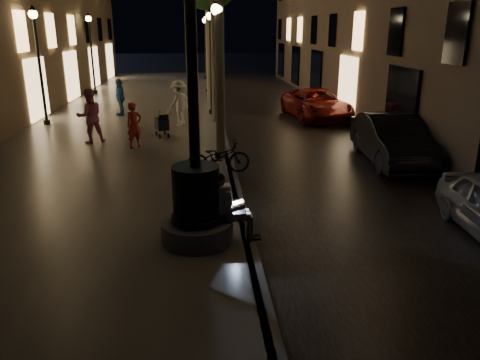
{
  "coord_description": "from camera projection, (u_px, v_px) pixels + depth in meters",
  "views": [
    {
      "loc": [
        -0.89,
        -6.37,
        4.16
      ],
      "look_at": [
        -0.08,
        3.0,
        1.08
      ],
      "focal_mm": 35.0,
      "sensor_mm": 36.0,
      "label": 1
    }
  ],
  "objects": [
    {
      "name": "stroller",
      "position": [
        162.0,
        124.0,
        17.53
      ],
      "size": [
        0.6,
        0.98,
        0.99
      ],
      "rotation": [
        0.0,
        0.0,
        0.31
      ],
      "color": "black",
      "rests_on": "promenade"
    },
    {
      "name": "car_third",
      "position": [
        316.0,
        104.0,
        22.12
      ],
      "size": [
        2.81,
        5.22,
        1.39
      ],
      "primitive_type": "imported",
      "rotation": [
        0.0,
        0.0,
        0.1
      ],
      "color": "maroon",
      "rests_on": "ground"
    },
    {
      "name": "car_second",
      "position": [
        392.0,
        139.0,
        14.85
      ],
      "size": [
        1.94,
        4.73,
        1.52
      ],
      "primitive_type": "imported",
      "rotation": [
        0.0,
        0.0,
        -0.07
      ],
      "color": "black",
      "rests_on": "ground"
    },
    {
      "name": "lamp_curb_c",
      "position": [
        207.0,
        43.0,
        29.09
      ],
      "size": [
        0.36,
        0.36,
        4.81
      ],
      "color": "black",
      "rests_on": "promenade"
    },
    {
      "name": "lamp_left_c",
      "position": [
        91.0,
        43.0,
        28.5
      ],
      "size": [
        0.36,
        0.36,
        4.81
      ],
      "color": "black",
      "rests_on": "promenade"
    },
    {
      "name": "lamp_curb_b",
      "position": [
        211.0,
        48.0,
        21.51
      ],
      "size": [
        0.36,
        0.36,
        4.81
      ],
      "color": "black",
      "rests_on": "promenade"
    },
    {
      "name": "cobble_lane",
      "position": [
        283.0,
        120.0,
        21.84
      ],
      "size": [
        6.0,
        45.0,
        0.02
      ],
      "primitive_type": "cube",
      "color": "black",
      "rests_on": "ground"
    },
    {
      "name": "curb_strip",
      "position": [
        219.0,
        120.0,
        21.56
      ],
      "size": [
        0.25,
        45.0,
        0.2
      ],
      "primitive_type": "cube",
      "color": "#59595B",
      "rests_on": "ground"
    },
    {
      "name": "lamp_curb_d",
      "position": [
        205.0,
        40.0,
        36.66
      ],
      "size": [
        0.36,
        0.36,
        4.81
      ],
      "color": "black",
      "rests_on": "promenade"
    },
    {
      "name": "pedestrian_white",
      "position": [
        179.0,
        103.0,
        19.45
      ],
      "size": [
        1.37,
        1.35,
        1.89
      ],
      "primitive_type": "imported",
      "rotation": [
        0.0,
        0.0,
        3.91
      ],
      "color": "white",
      "rests_on": "promenade"
    },
    {
      "name": "ground",
      "position": [
        219.0,
        122.0,
        21.6
      ],
      "size": [
        120.0,
        120.0,
        0.0
      ],
      "primitive_type": "plane",
      "color": "black",
      "rests_on": "ground"
    },
    {
      "name": "fountain_lamppost",
      "position": [
        196.0,
        191.0,
        8.83
      ],
      "size": [
        1.4,
        1.4,
        5.21
      ],
      "color": "#59595B",
      "rests_on": "promenade"
    },
    {
      "name": "lamp_left_b",
      "position": [
        38.0,
        51.0,
        19.03
      ],
      "size": [
        0.36,
        0.36,
        4.81
      ],
      "color": "black",
      "rests_on": "promenade"
    },
    {
      "name": "pedestrian_blue",
      "position": [
        120.0,
        97.0,
        21.73
      ],
      "size": [
        0.83,
        1.08,
        1.7
      ],
      "primitive_type": "imported",
      "rotation": [
        0.0,
        0.0,
        5.19
      ],
      "color": "#244F84",
      "rests_on": "promenade"
    },
    {
      "name": "pedestrian_pink",
      "position": [
        90.0,
        116.0,
        16.55
      ],
      "size": [
        1.15,
        1.04,
        1.92
      ],
      "primitive_type": "imported",
      "rotation": [
        0.0,
        0.0,
        3.56
      ],
      "color": "pink",
      "rests_on": "promenade"
    },
    {
      "name": "pedestrian_red",
      "position": [
        134.0,
        125.0,
        15.89
      ],
      "size": [
        0.68,
        0.63,
        1.56
      ],
      "primitive_type": "imported",
      "rotation": [
        0.0,
        0.0,
        0.62
      ],
      "color": "red",
      "rests_on": "promenade"
    },
    {
      "name": "bicycle",
      "position": [
        218.0,
        157.0,
        13.16
      ],
      "size": [
        1.85,
        0.83,
        0.94
      ],
      "primitive_type": "imported",
      "rotation": [
        0.0,
        0.0,
        1.69
      ],
      "color": "black",
      "rests_on": "promenade"
    },
    {
      "name": "lamp_curb_a",
      "position": [
        218.0,
        60.0,
        13.94
      ],
      "size": [
        0.36,
        0.36,
        4.81
      ],
      "color": "black",
      "rests_on": "promenade"
    },
    {
      "name": "promenade",
      "position": [
        131.0,
        121.0,
        21.24
      ],
      "size": [
        8.0,
        45.0,
        0.2
      ],
      "primitive_type": "cube",
      "color": "#67625A",
      "rests_on": "ground"
    },
    {
      "name": "seated_man_laptop",
      "position": [
        228.0,
        205.0,
        8.97
      ],
      "size": [
        0.98,
        0.33,
        1.35
      ],
      "color": "gray",
      "rests_on": "promenade"
    }
  ]
}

